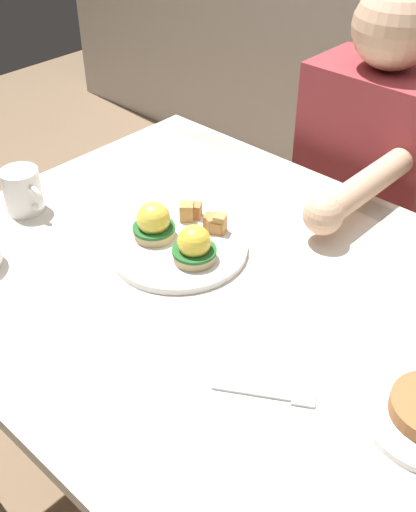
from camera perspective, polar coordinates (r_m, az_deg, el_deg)
name	(u,v)px	position (r m, az deg, el deg)	size (l,w,h in m)	color
ground_plane	(225,512)	(1.71, 1.59, -22.25)	(6.00, 6.00, 0.00)	#7F664C
dining_table	(231,330)	(1.21, 2.10, -6.73)	(1.20, 0.90, 0.74)	silver
eggs_benedict_plate	(178,240)	(1.21, -2.74, 1.49)	(0.27, 0.27, 0.09)	white
coffee_mug	(23,190)	(1.37, -16.51, 5.80)	(0.11, 0.08, 0.09)	white
fork	(271,395)	(0.96, 5.72, -12.46)	(0.14, 0.10, 0.00)	silver
diner_person	(362,188)	(1.64, 13.89, 6.03)	(0.34, 0.54, 1.14)	#33333D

